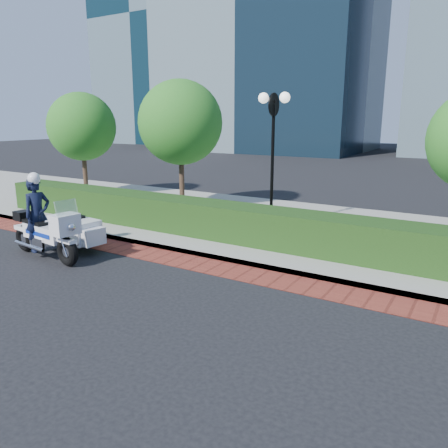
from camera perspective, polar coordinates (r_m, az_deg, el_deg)
The scene contains 9 objects.
ground at distance 10.51m, azimuth -11.47°, elevation -6.72°, with size 120.00×120.00×0.00m, color black.
brick_strip at distance 11.58m, azimuth -6.42°, elevation -4.56°, with size 60.00×1.00×0.01m, color maroon.
sidewalk at distance 15.21m, azimuth 4.01°, elevation 0.21°, with size 60.00×8.00×0.15m, color gray.
hedge_main at distance 13.06m, azimuth -0.85°, elevation 0.57°, with size 18.00×1.20×1.00m, color black.
lamppost at distance 13.65m, azimuth 6.41°, elevation 10.86°, with size 1.02×0.70×4.21m.
tree_a at distance 20.88m, azimuth -18.10°, elevation 11.98°, with size 3.00×3.00×4.58m.
tree_b at distance 17.10m, azimuth -5.71°, elevation 13.03°, with size 3.20×3.20×4.89m.
tower_far_left at distance 69.54m, azimuth -7.91°, elevation 24.70°, with size 16.00×14.00×34.00m, color black.
police_motorcycle at distance 12.60m, azimuth -21.19°, elevation -0.29°, with size 2.79×2.10×2.26m.
Camera 1 is at (6.81, -7.13, 3.62)m, focal length 35.00 mm.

